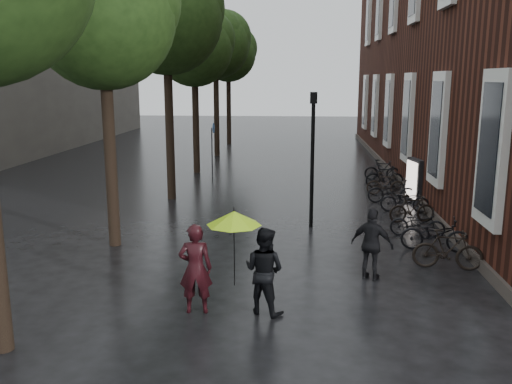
# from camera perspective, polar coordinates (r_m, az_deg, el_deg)

# --- Properties ---
(brick_building) EXTENTS (10.20, 33.20, 12.00)m
(brick_building) POSITION_cam_1_polar(r_m,az_deg,el_deg) (28.32, 24.87, 13.68)
(brick_building) COLOR #38160F
(brick_building) RESTS_ON ground
(street_trees) EXTENTS (4.33, 34.03, 8.91)m
(street_trees) POSITION_cam_1_polar(r_m,az_deg,el_deg) (23.71, -7.89, 16.03)
(street_trees) COLOR black
(street_trees) RESTS_ON ground
(person_burgundy) EXTENTS (0.71, 0.51, 1.82)m
(person_burgundy) POSITION_cam_1_polar(r_m,az_deg,el_deg) (10.84, -6.39, -8.01)
(person_burgundy) COLOR black
(person_burgundy) RESTS_ON ground
(person_black) EXTENTS (1.06, 0.97, 1.76)m
(person_black) POSITION_cam_1_polar(r_m,az_deg,el_deg) (10.77, 0.86, -8.26)
(person_black) COLOR black
(person_black) RESTS_ON ground
(lime_umbrella) EXTENTS (1.09, 1.09, 1.60)m
(lime_umbrella) POSITION_cam_1_polar(r_m,az_deg,el_deg) (10.52, -2.33, -2.77)
(lime_umbrella) COLOR black
(lime_umbrella) RESTS_ON ground
(pedestrian_walking) EXTENTS (1.07, 0.79, 1.68)m
(pedestrian_walking) POSITION_cam_1_polar(r_m,az_deg,el_deg) (12.78, 12.11, -5.42)
(pedestrian_walking) COLOR black
(pedestrian_walking) RESTS_ON ground
(parked_bicycles) EXTENTS (2.05, 12.45, 1.00)m
(parked_bicycles) POSITION_cam_1_polar(r_m,az_deg,el_deg) (19.26, 15.32, -0.90)
(parked_bicycles) COLOR black
(parked_bicycles) RESTS_ON ground
(ad_lightbox) EXTENTS (0.26, 1.10, 1.66)m
(ad_lightbox) POSITION_cam_1_polar(r_m,az_deg,el_deg) (21.05, 16.36, 1.15)
(ad_lightbox) COLOR black
(ad_lightbox) RESTS_ON ground
(lamp_post) EXTENTS (0.22, 0.22, 4.18)m
(lamp_post) POSITION_cam_1_polar(r_m,az_deg,el_deg) (16.68, 5.98, 4.78)
(lamp_post) COLOR black
(lamp_post) RESTS_ON ground
(cycle_sign) EXTENTS (0.13, 0.46, 2.55)m
(cycle_sign) POSITION_cam_1_polar(r_m,az_deg,el_deg) (25.47, -4.58, 5.33)
(cycle_sign) COLOR #262628
(cycle_sign) RESTS_ON ground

